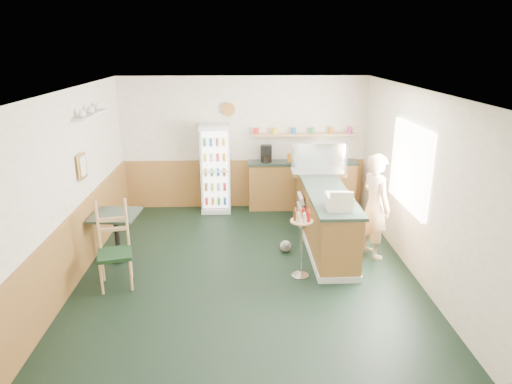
{
  "coord_description": "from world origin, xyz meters",
  "views": [
    {
      "loc": [
        -0.08,
        -6.21,
        3.31
      ],
      "look_at": [
        0.17,
        0.6,
        1.08
      ],
      "focal_mm": 32.0,
      "sensor_mm": 36.0,
      "label": 1
    }
  ],
  "objects_px": {
    "cash_register": "(339,202)",
    "drinks_fridge": "(215,168)",
    "display_case": "(318,160)",
    "cafe_table": "(116,227)",
    "cafe_chair": "(116,241)",
    "condiment_stand": "(301,234)",
    "shopkeeper": "(375,206)"
  },
  "relations": [
    {
      "from": "display_case",
      "to": "drinks_fridge",
      "type": "bearing_deg",
      "value": 154.97
    },
    {
      "from": "display_case",
      "to": "cash_register",
      "type": "relative_size",
      "value": 2.54
    },
    {
      "from": "shopkeeper",
      "to": "condiment_stand",
      "type": "relative_size",
      "value": 1.65
    },
    {
      "from": "cafe_chair",
      "to": "display_case",
      "type": "bearing_deg",
      "value": 19.68
    },
    {
      "from": "drinks_fridge",
      "to": "cash_register",
      "type": "relative_size",
      "value": 4.66
    },
    {
      "from": "drinks_fridge",
      "to": "condiment_stand",
      "type": "height_order",
      "value": "drinks_fridge"
    },
    {
      "from": "drinks_fridge",
      "to": "cash_register",
      "type": "bearing_deg",
      "value": -54.9
    },
    {
      "from": "shopkeeper",
      "to": "condiment_stand",
      "type": "bearing_deg",
      "value": 98.15
    },
    {
      "from": "cash_register",
      "to": "drinks_fridge",
      "type": "bearing_deg",
      "value": 127.0
    },
    {
      "from": "condiment_stand",
      "to": "shopkeeper",
      "type": "bearing_deg",
      "value": 27.84
    },
    {
      "from": "condiment_stand",
      "to": "cafe_table",
      "type": "xyz_separation_m",
      "value": [
        -2.85,
        0.69,
        -0.14
      ]
    },
    {
      "from": "display_case",
      "to": "cafe_table",
      "type": "relative_size",
      "value": 1.27
    },
    {
      "from": "display_case",
      "to": "cash_register",
      "type": "xyz_separation_m",
      "value": [
        0.0,
        -1.84,
        -0.17
      ]
    },
    {
      "from": "shopkeeper",
      "to": "cafe_table",
      "type": "height_order",
      "value": "shopkeeper"
    },
    {
      "from": "cash_register",
      "to": "cafe_chair",
      "type": "height_order",
      "value": "cafe_chair"
    },
    {
      "from": "cash_register",
      "to": "cafe_table",
      "type": "distance_m",
      "value": 3.49
    },
    {
      "from": "drinks_fridge",
      "to": "cafe_chair",
      "type": "height_order",
      "value": "drinks_fridge"
    },
    {
      "from": "condiment_stand",
      "to": "cafe_chair",
      "type": "distance_m",
      "value": 2.65
    },
    {
      "from": "condiment_stand",
      "to": "cafe_chair",
      "type": "bearing_deg",
      "value": -178.19
    },
    {
      "from": "shopkeeper",
      "to": "condiment_stand",
      "type": "xyz_separation_m",
      "value": [
        -1.25,
        -0.66,
        -0.17
      ]
    },
    {
      "from": "display_case",
      "to": "cafe_chair",
      "type": "xyz_separation_m",
      "value": [
        -3.2,
        -2.08,
        -0.64
      ]
    },
    {
      "from": "cafe_chair",
      "to": "cash_register",
      "type": "bearing_deg",
      "value": -9.12
    },
    {
      "from": "shopkeeper",
      "to": "cash_register",
      "type": "bearing_deg",
      "value": 106.44
    },
    {
      "from": "drinks_fridge",
      "to": "cash_register",
      "type": "distance_m",
      "value": 3.36
    },
    {
      "from": "cash_register",
      "to": "cafe_table",
      "type": "height_order",
      "value": "cash_register"
    },
    {
      "from": "shopkeeper",
      "to": "cafe_table",
      "type": "relative_size",
      "value": 2.23
    },
    {
      "from": "drinks_fridge",
      "to": "cafe_table",
      "type": "distance_m",
      "value": 2.67
    },
    {
      "from": "drinks_fridge",
      "to": "display_case",
      "type": "relative_size",
      "value": 1.84
    },
    {
      "from": "cash_register",
      "to": "cafe_chair",
      "type": "xyz_separation_m",
      "value": [
        -3.2,
        -0.23,
        -0.47
      ]
    },
    {
      "from": "cafe_chair",
      "to": "condiment_stand",
      "type": "bearing_deg",
      "value": -11.49
    },
    {
      "from": "display_case",
      "to": "cafe_chair",
      "type": "relative_size",
      "value": 0.79
    },
    {
      "from": "cafe_chair",
      "to": "cafe_table",
      "type": "bearing_deg",
      "value": 91.09
    }
  ]
}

